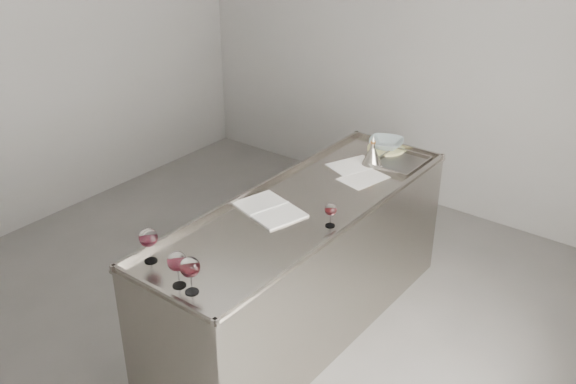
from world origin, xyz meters
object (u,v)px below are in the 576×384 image
Objects in this scene: counter at (303,268)px; wine_glass_right at (190,268)px; wine_glass_left at (148,238)px; ceramic_bowl at (386,143)px; wine_glass_small at (331,210)px; wine_funnel at (372,156)px; notebook at (269,209)px; wine_glass_middle at (177,262)px.

wine_glass_right is (0.10, -1.08, 0.61)m from counter.
counter is at bearing 74.85° from wine_glass_left.
ceramic_bowl is at bearing 91.90° from counter.
wine_glass_left is 1.06m from wine_glass_small.
wine_funnel reaches higher than counter.
notebook is (-0.40, -0.07, -0.10)m from wine_glass_small.
wine_glass_small is 1.23m from ceramic_bowl.
wine_glass_small is (0.55, 0.90, -0.04)m from wine_glass_left.
wine_funnel is (-0.26, 0.90, -0.04)m from wine_glass_small.
wine_glass_left is 0.78× the size of ceramic_bowl.
wine_glass_left is 0.85m from notebook.
counter is at bearing 157.36° from wine_glass_small.
notebook is at bearing 104.47° from wine_glass_right.
wine_glass_middle is 0.99× the size of wine_glass_right.
wine_glass_left is at bearing -121.39° from wine_glass_small.
wine_glass_left is 0.29m from wine_glass_middle.
wine_funnel reaches higher than wine_glass_middle.
ceramic_bowl is (-0.05, 2.16, -0.09)m from wine_glass_middle.
wine_glass_left is 1.00× the size of wine_glass_middle.
wine_glass_middle is at bearing -90.17° from wine_funnel.
wine_glass_right is 1.87m from wine_funnel.
wine_funnel is at bearing 92.59° from wine_glass_right.
ceramic_bowl reaches higher than notebook.
wine_glass_right is (0.09, 0.00, 0.00)m from wine_glass_middle.
wine_glass_left is 0.38m from wine_glass_right.
wine_glass_middle is (0.01, -1.08, 0.61)m from counter.
wine_glass_middle is 1.34× the size of wine_glass_small.
ceramic_bowl is at bearing 104.59° from wine_glass_small.
counter is 16.31× the size of wine_glass_small.
wine_glass_left is at bearing -84.58° from notebook.
wine_glass_middle is 0.09m from wine_glass_right.
ceramic_bowl is (-0.04, 1.08, 0.52)m from counter.
wine_glass_middle is at bearing -12.74° from wine_glass_left.
wine_glass_middle is 0.92m from notebook.
notebook is at bearing -125.07° from counter.
wine_glass_right is at bearing -84.63° from counter.
wine_glass_left reaches higher than notebook.
wine_glass_left is 0.41× the size of notebook.
counter is 9.50× the size of ceramic_bowl.
wine_glass_middle reaches higher than wine_glass_small.
counter is 10.99× the size of wine_funnel.
ceramic_bowl is at bearing 93.64° from wine_glass_right.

